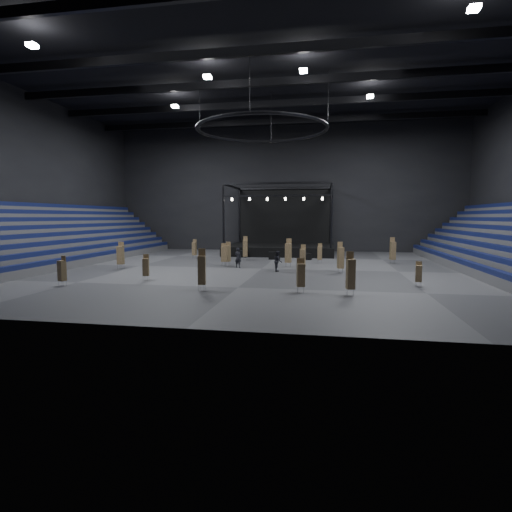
% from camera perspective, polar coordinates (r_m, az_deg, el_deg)
% --- Properties ---
extents(floor, '(50.00, 50.00, 0.00)m').
position_cam_1_polar(floor, '(38.22, 0.84, -1.81)').
color(floor, '#414143').
rests_on(floor, ground).
extents(ceiling, '(50.00, 42.00, 0.20)m').
position_cam_1_polar(ceiling, '(40.09, 0.88, 24.63)').
color(ceiling, black).
rests_on(ceiling, wall_back).
extents(wall_back, '(50.00, 0.20, 18.00)m').
position_cam_1_polar(wall_back, '(58.87, 4.16, 9.55)').
color(wall_back, black).
rests_on(wall_back, ground).
extents(wall_front, '(50.00, 0.20, 18.00)m').
position_cam_1_polar(wall_front, '(17.96, -10.44, 18.64)').
color(wall_front, black).
rests_on(wall_front, ground).
extents(wall_left, '(0.20, 42.00, 18.00)m').
position_cam_1_polar(wall_left, '(48.78, -30.02, 9.65)').
color(wall_left, black).
rests_on(wall_left, ground).
extents(bleachers_left, '(7.20, 40.00, 6.40)m').
position_cam_1_polar(bleachers_left, '(47.42, -27.68, 1.09)').
color(bleachers_left, '#4C4C4E').
rests_on(bleachers_left, floor).
extents(stage, '(14.00, 10.00, 9.20)m').
position_cam_1_polar(stage, '(54.10, 3.58, 1.90)').
color(stage, black).
rests_on(stage, floor).
extents(truss_ring, '(12.30, 12.30, 5.15)m').
position_cam_1_polar(truss_ring, '(38.75, 0.87, 17.63)').
color(truss_ring, black).
rests_on(truss_ring, ceiling).
extents(roof_girders, '(49.00, 30.35, 0.70)m').
position_cam_1_polar(roof_girders, '(39.84, 0.88, 23.54)').
color(roof_girders, black).
rests_on(roof_girders, ceiling).
extents(floodlights, '(28.60, 16.60, 0.25)m').
position_cam_1_polar(floodlights, '(35.91, -0.23, 24.57)').
color(floodlights, white).
rests_on(floodlights, roof_girders).
extents(flight_case_left, '(1.29, 0.70, 0.83)m').
position_cam_1_polar(flight_case_left, '(48.80, -1.96, 0.29)').
color(flight_case_left, black).
rests_on(flight_case_left, floor).
extents(flight_case_mid, '(1.37, 0.76, 0.88)m').
position_cam_1_polar(flight_case_mid, '(46.49, 2.64, 0.05)').
color(flight_case_mid, black).
rests_on(flight_case_mid, floor).
extents(flight_case_right, '(1.24, 0.89, 0.75)m').
position_cam_1_polar(flight_case_right, '(46.43, 7.23, -0.08)').
color(flight_case_right, black).
rests_on(flight_case_right, floor).
extents(chair_stack_0, '(0.62, 0.62, 2.74)m').
position_cam_1_polar(chair_stack_0, '(35.91, 11.99, -0.17)').
color(chair_stack_0, silver).
rests_on(chair_stack_0, floor).
extents(chair_stack_1, '(0.55, 0.55, 2.74)m').
position_cam_1_polar(chair_stack_1, '(45.54, -1.55, 1.15)').
color(chair_stack_1, silver).
rests_on(chair_stack_1, floor).
extents(chair_stack_2, '(0.53, 0.53, 2.44)m').
position_cam_1_polar(chair_stack_2, '(36.34, 6.69, -0.24)').
color(chair_stack_2, silver).
rests_on(chair_stack_2, floor).
extents(chair_stack_3, '(0.60, 0.60, 2.59)m').
position_cam_1_polar(chair_stack_3, '(39.88, -18.78, 0.17)').
color(chair_stack_3, silver).
rests_on(chair_stack_3, floor).
extents(chair_stack_4, '(0.50, 0.50, 2.12)m').
position_cam_1_polar(chair_stack_4, '(43.08, 9.10, 0.46)').
color(chair_stack_4, silver).
rests_on(chair_stack_4, floor).
extents(chair_stack_5, '(0.46, 0.46, 2.27)m').
position_cam_1_polar(chair_stack_5, '(48.14, -8.81, 1.07)').
color(chair_stack_5, silver).
rests_on(chair_stack_5, floor).
extents(chair_stack_6, '(0.55, 0.55, 2.17)m').
position_cam_1_polar(chair_stack_6, '(31.72, -25.97, -1.84)').
color(chair_stack_6, silver).
rests_on(chair_stack_6, floor).
extents(chair_stack_7, '(0.60, 0.60, 2.26)m').
position_cam_1_polar(chair_stack_7, '(26.07, 6.41, -2.65)').
color(chair_stack_7, silver).
rests_on(chair_stack_7, floor).
extents(chair_stack_8, '(0.59, 0.59, 2.77)m').
position_cam_1_polar(chair_stack_8, '(25.72, 13.36, -2.42)').
color(chair_stack_8, silver).
rests_on(chair_stack_8, floor).
extents(chair_stack_9, '(0.58, 0.58, 2.82)m').
position_cam_1_polar(chair_stack_9, '(26.94, -7.75, -1.90)').
color(chair_stack_9, silver).
rests_on(chair_stack_9, floor).
extents(chair_stack_10, '(0.54, 0.54, 2.04)m').
position_cam_1_polar(chair_stack_10, '(32.15, -15.47, -1.48)').
color(chair_stack_10, silver).
rests_on(chair_stack_10, floor).
extents(chair_stack_11, '(0.63, 0.63, 2.81)m').
position_cam_1_polar(chair_stack_11, '(39.38, 4.64, 0.51)').
color(chair_stack_11, silver).
rests_on(chair_stack_11, floor).
extents(chair_stack_12, '(0.62, 0.62, 2.30)m').
position_cam_1_polar(chair_stack_12, '(40.24, -4.62, 0.30)').
color(chair_stack_12, silver).
rests_on(chair_stack_12, floor).
extents(chair_stack_13, '(0.73, 0.73, 2.44)m').
position_cam_1_polar(chair_stack_13, '(40.22, -4.15, 0.40)').
color(chair_stack_13, silver).
rests_on(chair_stack_13, floor).
extents(chair_stack_14, '(0.61, 0.61, 2.78)m').
position_cam_1_polar(chair_stack_14, '(44.56, 18.96, 0.79)').
color(chair_stack_14, silver).
rests_on(chair_stack_14, floor).
extents(chair_stack_15, '(0.49, 0.49, 1.79)m').
position_cam_1_polar(chair_stack_15, '(30.48, 22.22, -2.28)').
color(chair_stack_15, silver).
rests_on(chair_stack_15, floor).
extents(man_center, '(0.83, 0.69, 1.96)m').
position_cam_1_polar(man_center, '(38.93, -2.59, -0.23)').
color(man_center, black).
rests_on(man_center, floor).
extents(crew_member, '(0.81, 0.99, 1.88)m').
position_cam_1_polar(crew_member, '(36.26, 3.16, -0.72)').
color(crew_member, black).
rests_on(crew_member, floor).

